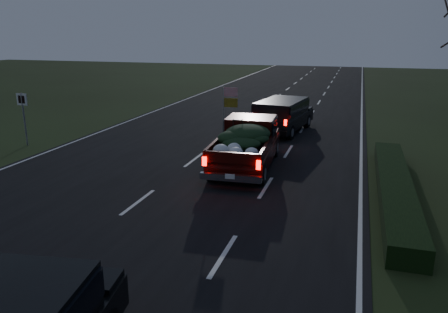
% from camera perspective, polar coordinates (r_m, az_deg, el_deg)
% --- Properties ---
extents(ground, '(120.00, 120.00, 0.00)m').
position_cam_1_polar(ground, '(14.18, -11.15, -5.91)').
color(ground, black).
rests_on(ground, ground).
extents(road_asphalt, '(14.00, 120.00, 0.02)m').
position_cam_1_polar(road_asphalt, '(14.17, -11.15, -5.88)').
color(road_asphalt, black).
rests_on(road_asphalt, ground).
extents(hedge_row, '(1.00, 10.00, 0.60)m').
position_cam_1_polar(hedge_row, '(15.41, 21.40, -3.77)').
color(hedge_row, black).
rests_on(hedge_row, ground).
extents(route_sign, '(0.55, 0.08, 2.50)m').
position_cam_1_polar(route_sign, '(22.53, -24.75, 5.43)').
color(route_sign, gray).
rests_on(route_sign, ground).
extents(pickup_truck, '(2.38, 5.48, 2.81)m').
position_cam_1_polar(pickup_truck, '(17.24, 2.97, 1.99)').
color(pickup_truck, '#320A06').
rests_on(pickup_truck, ground).
extents(lead_suv, '(2.77, 5.22, 1.43)m').
position_cam_1_polar(lead_suv, '(23.58, 7.60, 5.73)').
color(lead_suv, black).
rests_on(lead_suv, ground).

